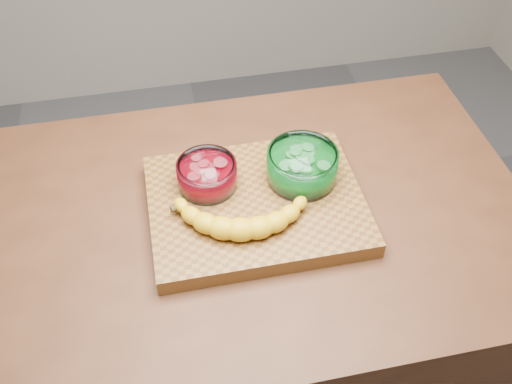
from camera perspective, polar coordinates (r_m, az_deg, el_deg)
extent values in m
cube|color=#492715|center=(1.60, 0.00, -12.66)|extent=(1.20, 0.80, 0.90)
cube|color=brown|center=(1.22, 0.00, -1.29)|extent=(0.45, 0.35, 0.04)
cylinder|color=white|center=(1.21, -4.91, 1.73)|extent=(0.13, 0.13, 0.06)
cylinder|color=#B10517|center=(1.22, -4.89, 1.47)|extent=(0.11, 0.11, 0.03)
cylinder|color=#E04654|center=(1.20, -4.97, 2.35)|extent=(0.10, 0.10, 0.02)
cylinder|color=white|center=(1.22, 4.64, 2.64)|extent=(0.15, 0.15, 0.07)
cylinder|color=#148E26|center=(1.23, 4.61, 2.30)|extent=(0.13, 0.13, 0.04)
cylinder|color=#67DC6D|center=(1.21, 4.69, 3.29)|extent=(0.12, 0.12, 0.02)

